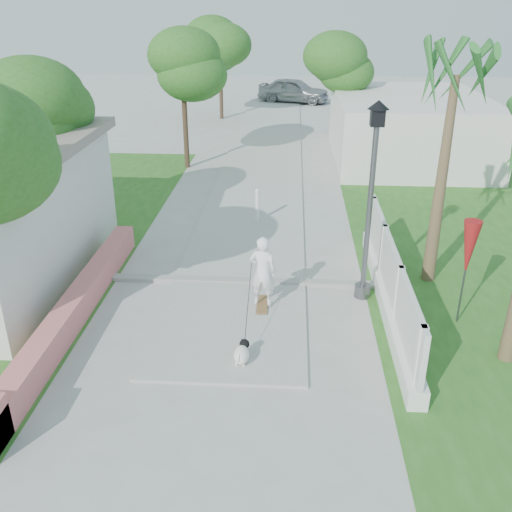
# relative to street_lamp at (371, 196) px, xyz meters

# --- Properties ---
(ground) EXTENTS (90.00, 90.00, 0.00)m
(ground) POSITION_rel_street_lamp_xyz_m (-2.90, -5.50, -2.43)
(ground) COLOR #B7B7B2
(ground) RESTS_ON ground
(path_strip) EXTENTS (3.20, 36.00, 0.06)m
(path_strip) POSITION_rel_street_lamp_xyz_m (-2.90, 14.50, -2.40)
(path_strip) COLOR #B7B7B2
(path_strip) RESTS_ON ground
(curb) EXTENTS (6.50, 0.25, 0.10)m
(curb) POSITION_rel_street_lamp_xyz_m (-2.90, 0.50, -2.38)
(curb) COLOR #999993
(curb) RESTS_ON ground
(grass_right) EXTENTS (8.00, 20.00, 0.01)m
(grass_right) POSITION_rel_street_lamp_xyz_m (4.10, 2.50, -2.42)
(grass_right) COLOR #2C601E
(grass_right) RESTS_ON ground
(pink_wall) EXTENTS (0.45, 8.20, 0.80)m
(pink_wall) POSITION_rel_street_lamp_xyz_m (-6.20, -1.95, -2.11)
(pink_wall) COLOR #D76E6E
(pink_wall) RESTS_ON ground
(lattice_fence) EXTENTS (0.35, 7.00, 1.50)m
(lattice_fence) POSITION_rel_street_lamp_xyz_m (0.50, -0.50, -1.88)
(lattice_fence) COLOR white
(lattice_fence) RESTS_ON ground
(building_right) EXTENTS (6.00, 8.00, 2.60)m
(building_right) POSITION_rel_street_lamp_xyz_m (3.10, 12.50, -1.13)
(building_right) COLOR silver
(building_right) RESTS_ON ground
(street_lamp) EXTENTS (0.44, 0.44, 4.44)m
(street_lamp) POSITION_rel_street_lamp_xyz_m (0.00, 0.00, 0.00)
(street_lamp) COLOR #59595E
(street_lamp) RESTS_ON ground
(bollard) EXTENTS (0.14, 0.14, 1.09)m
(bollard) POSITION_rel_street_lamp_xyz_m (-2.70, 4.50, -1.84)
(bollard) COLOR white
(bollard) RESTS_ON ground
(patio_umbrella) EXTENTS (0.36, 0.36, 2.30)m
(patio_umbrella) POSITION_rel_street_lamp_xyz_m (1.90, -1.00, -0.74)
(patio_umbrella) COLOR #59595E
(patio_umbrella) RESTS_ON ground
(tree_left_mid) EXTENTS (3.20, 3.20, 4.85)m
(tree_left_mid) POSITION_rel_street_lamp_xyz_m (-8.38, 2.98, 1.07)
(tree_left_mid) COLOR #4C3826
(tree_left_mid) RESTS_ON ground
(tree_path_left) EXTENTS (3.40, 3.40, 5.23)m
(tree_path_left) POSITION_rel_street_lamp_xyz_m (-5.88, 10.48, 1.39)
(tree_path_left) COLOR #4C3826
(tree_path_left) RESTS_ON ground
(tree_path_right) EXTENTS (3.00, 3.00, 4.79)m
(tree_path_right) POSITION_rel_street_lamp_xyz_m (0.32, 14.48, 1.07)
(tree_path_right) COLOR #4C3826
(tree_path_right) RESTS_ON ground
(tree_path_far) EXTENTS (3.20, 3.20, 5.17)m
(tree_path_far) POSITION_rel_street_lamp_xyz_m (-5.68, 20.48, 1.39)
(tree_path_far) COLOR #4C3826
(tree_path_far) RESTS_ON ground
(palm_far) EXTENTS (1.80, 1.80, 5.30)m
(palm_far) POSITION_rel_street_lamp_xyz_m (1.70, 1.00, 2.06)
(palm_far) COLOR brown
(palm_far) RESTS_ON ground
(skateboarder) EXTENTS (0.63, 2.38, 1.70)m
(skateboarder) POSITION_rel_street_lamp_xyz_m (-2.30, -0.80, -1.56)
(skateboarder) COLOR olive
(skateboarder) RESTS_ON ground
(dog) EXTENTS (0.36, 0.64, 0.44)m
(dog) POSITION_rel_street_lamp_xyz_m (-2.53, -2.81, -2.18)
(dog) COLOR white
(dog) RESTS_ON ground
(parked_car) EXTENTS (4.83, 2.94, 1.54)m
(parked_car) POSITION_rel_street_lamp_xyz_m (-1.70, 26.03, -1.66)
(parked_car) COLOR #A3A6AB
(parked_car) RESTS_ON ground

